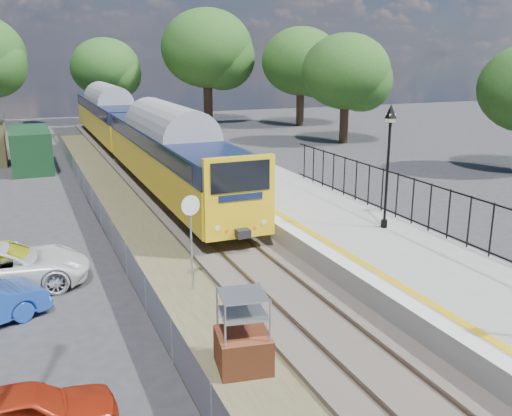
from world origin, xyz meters
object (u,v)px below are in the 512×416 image
victorian_lamp_north (389,138)px  train (132,128)px  speed_sign (191,226)px  car_white (3,267)px  car_red (22,416)px  brick_plinth (243,333)px  car_yellow (4,263)px

victorian_lamp_north → train: size_ratio=0.11×
train → speed_sign: (-2.50, -22.73, -0.19)m
victorian_lamp_north → speed_sign: victorian_lamp_north is taller
car_white → speed_sign: bearing=-112.4°
speed_sign → car_white: 6.16m
train → car_red: bearing=-104.9°
victorian_lamp_north → car_red: size_ratio=1.30×
train → speed_sign: 22.87m
brick_plinth → car_red: bearing=-169.9°
train → car_red: 29.58m
victorian_lamp_north → car_yellow: bearing=170.9°
train → car_red: (-7.57, -28.54, -1.74)m
victorian_lamp_north → train: 22.50m
speed_sign → car_yellow: bearing=138.3°
victorian_lamp_north → car_yellow: size_ratio=1.00×
car_red → car_white: bearing=3.6°
car_red → car_white: (-0.40, 8.25, 0.13)m
car_yellow → car_red: bearing=-177.2°
speed_sign → car_white: (-5.47, 2.44, -1.42)m
car_yellow → train: bearing=-21.6°
victorian_lamp_north → train: bearing=103.7°
car_yellow → brick_plinth: bearing=-146.5°
victorian_lamp_north → brick_plinth: size_ratio=2.34×
car_red → car_yellow: 8.88m
victorian_lamp_north → brick_plinth: bearing=-143.7°
car_red → car_yellow: car_yellow is taller
train → car_yellow: size_ratio=8.87×
brick_plinth → car_yellow: bearing=123.1°
car_yellow → car_white: (-0.02, -0.62, 0.06)m
train → speed_sign: bearing=-96.3°
car_yellow → car_white: 0.62m
brick_plinth → speed_sign: size_ratio=0.63×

